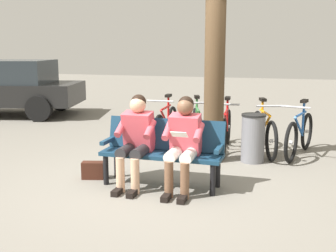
{
  "coord_description": "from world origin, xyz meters",
  "views": [
    {
      "loc": [
        -1.71,
        4.96,
        1.81
      ],
      "look_at": [
        -0.1,
        -0.31,
        0.75
      ],
      "focal_mm": 44.11,
      "sensor_mm": 36.0,
      "label": 1
    }
  ],
  "objects_px": {
    "bicycle_black": "(226,130)",
    "bicycle_silver": "(197,128)",
    "bench": "(163,147)",
    "bicycle_green": "(300,135)",
    "person_companion": "(136,136)",
    "litter_bin": "(253,138)",
    "tree_trunk": "(215,41)",
    "bicycle_red": "(264,133)",
    "bicycle_orange": "(166,126)",
    "handbag": "(93,170)",
    "person_reading": "(183,140)",
    "parked_car": "(2,86)"
  },
  "relations": [
    {
      "from": "bicycle_black",
      "to": "bicycle_silver",
      "type": "relative_size",
      "value": 1.04
    },
    {
      "from": "bench",
      "to": "bicycle_green",
      "type": "relative_size",
      "value": 0.98
    },
    {
      "from": "person_companion",
      "to": "bench",
      "type": "bearing_deg",
      "value": -152.86
    },
    {
      "from": "person_companion",
      "to": "bicycle_green",
      "type": "relative_size",
      "value": 0.73
    },
    {
      "from": "person_companion",
      "to": "litter_bin",
      "type": "relative_size",
      "value": 1.56
    },
    {
      "from": "tree_trunk",
      "to": "bicycle_red",
      "type": "bearing_deg",
      "value": -133.93
    },
    {
      "from": "bicycle_black",
      "to": "bench",
      "type": "bearing_deg",
      "value": -18.39
    },
    {
      "from": "bicycle_green",
      "to": "bicycle_red",
      "type": "height_order",
      "value": "same"
    },
    {
      "from": "bicycle_orange",
      "to": "person_companion",
      "type": "bearing_deg",
      "value": 4.68
    },
    {
      "from": "person_companion",
      "to": "handbag",
      "type": "xyz_separation_m",
      "value": [
        0.68,
        -0.09,
        -0.54
      ]
    },
    {
      "from": "handbag",
      "to": "bicycle_red",
      "type": "xyz_separation_m",
      "value": [
        -2.16,
        -2.15,
        0.24
      ]
    },
    {
      "from": "handbag",
      "to": "bicycle_orange",
      "type": "distance_m",
      "value": 2.27
    },
    {
      "from": "person_reading",
      "to": "litter_bin",
      "type": "xyz_separation_m",
      "value": [
        -0.71,
        -1.62,
        -0.28
      ]
    },
    {
      "from": "parked_car",
      "to": "person_companion",
      "type": "bearing_deg",
      "value": 127.62
    },
    {
      "from": "person_reading",
      "to": "bicycle_black",
      "type": "distance_m",
      "value": 2.27
    },
    {
      "from": "litter_bin",
      "to": "parked_car",
      "type": "bearing_deg",
      "value": -21.58
    },
    {
      "from": "bicycle_orange",
      "to": "tree_trunk",
      "type": "bearing_deg",
      "value": 48.21
    },
    {
      "from": "handbag",
      "to": "bicycle_red",
      "type": "relative_size",
      "value": 0.19
    },
    {
      "from": "person_reading",
      "to": "person_companion",
      "type": "bearing_deg",
      "value": -0.05
    },
    {
      "from": "tree_trunk",
      "to": "bicycle_silver",
      "type": "relative_size",
      "value": 2.34
    },
    {
      "from": "bench",
      "to": "bicycle_green",
      "type": "distance_m",
      "value": 2.71
    },
    {
      "from": "bicycle_silver",
      "to": "person_reading",
      "type": "bearing_deg",
      "value": -8.94
    },
    {
      "from": "person_reading",
      "to": "tree_trunk",
      "type": "relative_size",
      "value": 0.32
    },
    {
      "from": "handbag",
      "to": "parked_car",
      "type": "bearing_deg",
      "value": -41.29
    },
    {
      "from": "bicycle_black",
      "to": "bicycle_orange",
      "type": "height_order",
      "value": "same"
    },
    {
      "from": "bicycle_red",
      "to": "litter_bin",
      "type": "bearing_deg",
      "value": -29.06
    },
    {
      "from": "tree_trunk",
      "to": "bicycle_red",
      "type": "relative_size",
      "value": 2.34
    },
    {
      "from": "person_reading",
      "to": "bicycle_orange",
      "type": "bearing_deg",
      "value": -67.54
    },
    {
      "from": "bicycle_green",
      "to": "parked_car",
      "type": "height_order",
      "value": "parked_car"
    },
    {
      "from": "person_reading",
      "to": "person_companion",
      "type": "distance_m",
      "value": 0.64
    },
    {
      "from": "bicycle_green",
      "to": "bicycle_orange",
      "type": "distance_m",
      "value": 2.38
    },
    {
      "from": "bicycle_red",
      "to": "bicycle_black",
      "type": "bearing_deg",
      "value": -108.03
    },
    {
      "from": "parked_car",
      "to": "bicycle_orange",
      "type": "bearing_deg",
      "value": 144.56
    },
    {
      "from": "litter_bin",
      "to": "bicycle_silver",
      "type": "distance_m",
      "value": 1.25
    },
    {
      "from": "bench",
      "to": "bicycle_black",
      "type": "bearing_deg",
      "value": -103.5
    },
    {
      "from": "bicycle_green",
      "to": "bicycle_black",
      "type": "xyz_separation_m",
      "value": [
        1.24,
        -0.01,
        0.0
      ]
    },
    {
      "from": "parked_car",
      "to": "litter_bin",
      "type": "bearing_deg",
      "value": 144.17
    },
    {
      "from": "handbag",
      "to": "bicycle_orange",
      "type": "height_order",
      "value": "bicycle_orange"
    },
    {
      "from": "bench",
      "to": "litter_bin",
      "type": "xyz_separation_m",
      "value": [
        -1.03,
        -1.45,
        -0.12
      ]
    },
    {
      "from": "person_companion",
      "to": "bicycle_orange",
      "type": "distance_m",
      "value": 2.36
    },
    {
      "from": "bicycle_red",
      "to": "bicycle_silver",
      "type": "height_order",
      "value": "same"
    },
    {
      "from": "handbag",
      "to": "tree_trunk",
      "type": "height_order",
      "value": "tree_trunk"
    },
    {
      "from": "person_companion",
      "to": "parked_car",
      "type": "distance_m",
      "value": 7.02
    },
    {
      "from": "handbag",
      "to": "bicycle_orange",
      "type": "xyz_separation_m",
      "value": [
        -0.37,
        -2.23,
        0.24
      ]
    },
    {
      "from": "person_companion",
      "to": "tree_trunk",
      "type": "bearing_deg",
      "value": -116.67
    },
    {
      "from": "bench",
      "to": "bicycle_silver",
      "type": "height_order",
      "value": "bicycle_silver"
    },
    {
      "from": "handbag",
      "to": "bicycle_black",
      "type": "relative_size",
      "value": 0.18
    },
    {
      "from": "bicycle_black",
      "to": "person_companion",
      "type": "bearing_deg",
      "value": -24.95
    },
    {
      "from": "person_reading",
      "to": "bicycle_silver",
      "type": "relative_size",
      "value": 0.74
    },
    {
      "from": "bench",
      "to": "bicycle_orange",
      "type": "relative_size",
      "value": 0.95
    }
  ]
}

